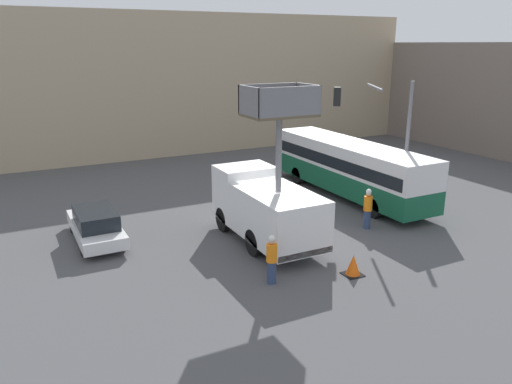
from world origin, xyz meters
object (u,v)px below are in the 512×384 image
Objects in this scene: city_bus at (349,165)px; traffic_light_pole at (383,123)px; road_worker_near_truck at (272,260)px; utility_truck at (266,204)px; traffic_cone_near_truck at (353,266)px; parked_car_curbside at (96,225)px; road_worker_directing at (368,209)px.

city_bus is 1.77× the size of traffic_light_pole.
traffic_light_pole is 3.54× the size of road_worker_near_truck.
utility_truck is 8.54× the size of traffic_cone_near_truck.
traffic_cone_near_truck is (-6.04, -5.79, -3.93)m from traffic_light_pole.
parked_car_curbside is (-7.64, 7.59, 0.36)m from traffic_cone_near_truck.
traffic_light_pole is at bearing -7.49° from parked_car_curbside.
traffic_light_pole reaches higher than road_worker_near_truck.
road_worker_near_truck reaches higher than traffic_cone_near_truck.
utility_truck is at bearing -105.95° from road_worker_near_truck.
road_worker_near_truck is at bearing 126.02° from city_bus.
road_worker_directing is 2.41× the size of traffic_cone_near_truck.
traffic_light_pole reaches higher than parked_car_curbside.
parked_car_curbside is (-6.32, 3.38, -0.94)m from utility_truck.
utility_truck is at bearing -28.14° from parked_car_curbside.
city_bus is at bearing 53.84° from traffic_cone_near_truck.
city_bus is at bearing -131.21° from road_worker_near_truck.
traffic_cone_near_truck is at bearing 140.42° from city_bus.
traffic_light_pole is at bearing -178.89° from city_bus.
traffic_light_pole is 3.41× the size of road_worker_directing.
parked_car_curbside is (-11.17, 4.04, -0.21)m from road_worker_directing.
city_bus is 3.39m from traffic_light_pole.
road_worker_directing is (-2.34, -4.47, -0.81)m from city_bus.
traffic_light_pole is 4.76m from road_worker_directing.
utility_truck reaches higher than city_bus.
city_bus reaches higher than parked_car_curbside.
road_worker_directing reaches higher than traffic_cone_near_truck.
city_bus is 13.55m from parked_car_curbside.
traffic_cone_near_truck is at bearing 145.59° from road_worker_directing.
city_bus reaches higher than traffic_cone_near_truck.
city_bus is 10.03m from traffic_cone_near_truck.
city_bus is at bearing 1.83° from parked_car_curbside.
parked_car_curbside is (-13.68, 1.80, -3.57)m from traffic_light_pole.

